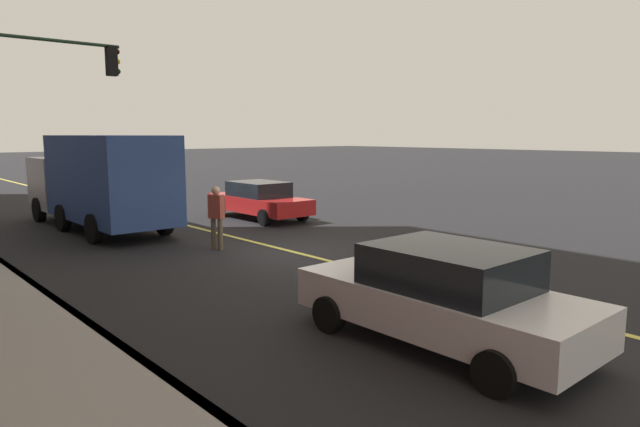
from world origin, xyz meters
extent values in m
plane|color=black|center=(0.00, 0.00, 0.00)|extent=(200.00, 200.00, 0.00)
cube|color=slate|center=(0.00, 6.46, 0.07)|extent=(80.00, 0.16, 0.15)
cube|color=#D8CC4C|center=(0.00, 0.00, 0.01)|extent=(80.00, 0.16, 0.01)
cube|color=red|center=(5.74, -2.91, 0.59)|extent=(4.62, 1.77, 0.57)
cube|color=black|center=(5.77, -2.91, 1.15)|extent=(2.20, 1.63, 0.56)
cylinder|color=black|center=(4.22, -3.77, 0.30)|extent=(0.60, 0.22, 0.60)
cylinder|color=black|center=(4.22, -2.04, 0.30)|extent=(0.60, 0.22, 0.60)
cylinder|color=black|center=(7.27, -3.77, 0.30)|extent=(0.60, 0.22, 0.60)
cylinder|color=black|center=(7.27, -2.04, 0.30)|extent=(0.60, 0.22, 0.60)
cube|color=silver|center=(-6.80, 2.55, 0.62)|extent=(4.65, 1.92, 0.63)
cube|color=black|center=(-6.93, 2.55, 1.24)|extent=(2.29, 1.77, 0.62)
cylinder|color=black|center=(-5.26, 3.49, 0.30)|extent=(0.60, 0.22, 0.60)
cylinder|color=black|center=(-5.26, 1.61, 0.30)|extent=(0.60, 0.22, 0.60)
cylinder|color=black|center=(-8.33, 3.49, 0.30)|extent=(0.60, 0.22, 0.60)
cylinder|color=black|center=(-8.33, 1.61, 0.30)|extent=(0.60, 0.22, 0.60)
cube|color=silver|center=(10.59, 2.55, 1.40)|extent=(2.32, 2.33, 1.91)
cube|color=#2D4C93|center=(6.37, 2.55, 1.82)|extent=(5.82, 2.33, 2.74)
cylinder|color=black|center=(10.59, 3.66, 0.45)|extent=(0.90, 0.28, 0.90)
cylinder|color=black|center=(10.59, 1.44, 0.45)|extent=(0.90, 0.28, 0.90)
cylinder|color=black|center=(4.92, 3.66, 0.45)|extent=(0.90, 0.28, 0.90)
cylinder|color=black|center=(4.92, 1.44, 0.45)|extent=(0.90, 0.28, 0.90)
cylinder|color=black|center=(7.83, 3.66, 0.45)|extent=(0.90, 0.28, 0.90)
cylinder|color=black|center=(7.83, 1.44, 0.45)|extent=(0.90, 0.28, 0.90)
cylinder|color=brown|center=(1.66, 1.33, 0.44)|extent=(0.18, 0.18, 0.89)
cylinder|color=brown|center=(1.87, 1.41, 0.44)|extent=(0.18, 0.18, 0.89)
cube|color=#993F33|center=(1.76, 1.37, 1.22)|extent=(0.48, 0.36, 0.66)
sphere|color=tan|center=(1.76, 1.37, 1.67)|extent=(0.24, 0.24, 0.24)
cube|color=#592626|center=(1.83, 1.21, 1.25)|extent=(0.30, 0.24, 0.34)
cylinder|color=#1E3823|center=(5.91, 4.51, 5.93)|extent=(0.10, 4.53, 0.10)
cube|color=black|center=(5.91, 2.50, 5.48)|extent=(0.28, 0.30, 0.90)
sphere|color=#360605|center=(5.91, 2.32, 5.78)|extent=(0.18, 0.18, 0.18)
sphere|color=gold|center=(5.91, 2.32, 5.48)|extent=(0.18, 0.18, 0.18)
sphere|color=black|center=(5.91, 2.32, 5.18)|extent=(0.18, 0.18, 0.18)
camera|label=1|loc=(-11.84, 9.50, 3.23)|focal=31.48mm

